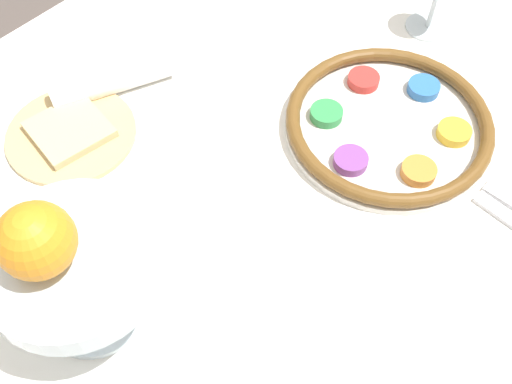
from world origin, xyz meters
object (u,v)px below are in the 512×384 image
object	(u,v)px
bread_plate	(71,133)
fruit_stand	(76,268)
napkin_roll	(112,81)
orange_fruit	(36,241)
seder_plate	(389,123)

from	to	relation	value
bread_plate	fruit_stand	bearing A→B (deg)	57.47
fruit_stand	napkin_roll	size ratio (longest dim) A/B	1.05
orange_fruit	napkin_roll	distance (m)	0.38
seder_plate	orange_fruit	xyz separation A→B (m)	(0.47, -0.11, 0.15)
fruit_stand	orange_fruit	size ratio (longest dim) A/B	2.45
seder_plate	bread_plate	world-z (taller)	seder_plate
napkin_roll	bread_plate	bearing A→B (deg)	13.34
seder_plate	orange_fruit	world-z (taller)	orange_fruit
seder_plate	fruit_stand	distance (m)	0.47
orange_fruit	napkin_roll	world-z (taller)	orange_fruit
seder_plate	napkin_roll	xyz separation A→B (m)	(0.21, -0.35, 0.00)
napkin_roll	seder_plate	bearing A→B (deg)	120.27
bread_plate	napkin_roll	size ratio (longest dim) A/B	1.01
fruit_stand	bread_plate	world-z (taller)	fruit_stand
seder_plate	fruit_stand	bearing A→B (deg)	-12.62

